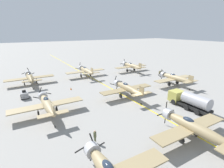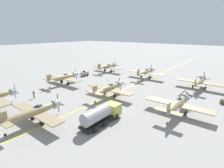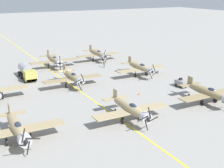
# 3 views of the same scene
# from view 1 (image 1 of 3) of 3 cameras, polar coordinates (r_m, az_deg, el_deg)

# --- Properties ---
(ground_plane) EXTENTS (400.00, 400.00, 0.00)m
(ground_plane) POSITION_cam_1_polar(r_m,az_deg,el_deg) (34.83, 8.32, -6.22)
(ground_plane) COLOR gray
(taxiway_stripe) EXTENTS (0.30, 160.00, 0.01)m
(taxiway_stripe) POSITION_cam_1_polar(r_m,az_deg,el_deg) (34.83, 8.32, -6.21)
(taxiway_stripe) COLOR yellow
(taxiway_stripe) RESTS_ON ground
(airplane_near_center) EXTENTS (12.00, 9.98, 3.80)m
(airplane_near_center) POSITION_cam_1_polar(r_m,az_deg,el_deg) (24.99, 24.90, -12.62)
(airplane_near_center) COLOR #99845B
(airplane_near_center) RESTS_ON ground
(airplane_mid_right) EXTENTS (12.00, 9.98, 3.65)m
(airplane_mid_right) POSITION_cam_1_polar(r_m,az_deg,el_deg) (47.46, 19.86, 1.89)
(airplane_mid_right) COLOR tan
(airplane_mid_right) RESTS_ON ground
(airplane_far_left) EXTENTS (12.00, 9.98, 3.73)m
(airplane_far_left) POSITION_cam_1_polar(r_m,az_deg,el_deg) (50.00, -25.23, 2.01)
(airplane_far_left) COLOR #958158
(airplane_far_left) RESTS_ON ground
(airplane_far_center) EXTENTS (12.00, 9.98, 3.76)m
(airplane_far_center) POSITION_cam_1_polar(r_m,az_deg,el_deg) (53.44, -8.51, 4.39)
(airplane_far_center) COLOR tan
(airplane_far_center) RESTS_ON ground
(airplane_mid_center) EXTENTS (12.00, 9.98, 3.72)m
(airplane_mid_center) POSITION_cam_1_polar(r_m,az_deg,el_deg) (36.92, 5.11, -1.38)
(airplane_mid_center) COLOR #958158
(airplane_mid_center) RESTS_ON ground
(airplane_far_right) EXTENTS (12.00, 9.98, 3.76)m
(airplane_far_right) POSITION_cam_1_polar(r_m,az_deg,el_deg) (60.13, 6.39, 5.91)
(airplane_far_right) COLOR tan
(airplane_far_right) RESTS_ON ground
(airplane_mid_left) EXTENTS (12.00, 9.98, 3.68)m
(airplane_mid_left) POSITION_cam_1_polar(r_m,az_deg,el_deg) (31.01, -20.40, -6.18)
(airplane_mid_left) COLOR tan
(airplane_mid_left) RESTS_ON ground
(fuel_tanker) EXTENTS (2.68, 8.00, 2.98)m
(fuel_tanker) POSITION_cam_1_polar(r_m,az_deg,el_deg) (34.94, 23.91, -4.85)
(fuel_tanker) COLOR black
(fuel_tanker) RESTS_ON ground
(tow_tractor) EXTENTS (1.57, 2.60, 1.79)m
(tow_tractor) POSITION_cam_1_polar(r_m,az_deg,el_deg) (41.16, -26.70, -3.03)
(tow_tractor) COLOR gray
(tow_tractor) RESTS_ON ground
(ground_crew_walking) EXTENTS (0.39, 0.39, 1.80)m
(ground_crew_walking) POSITION_cam_1_polar(r_m,az_deg,el_deg) (23.05, -5.59, -16.60)
(ground_crew_walking) COLOR #515638
(ground_crew_walking) RESTS_ON ground
(supply_crate_by_tanker) EXTENTS (1.21, 1.05, 0.93)m
(supply_crate_by_tanker) POSITION_cam_1_polar(r_m,az_deg,el_deg) (59.10, 15.72, 3.63)
(supply_crate_by_tanker) COLOR brown
(supply_crate_by_tanker) RESTS_ON ground
(traffic_cone) EXTENTS (0.36, 0.36, 0.55)m
(traffic_cone) POSITION_cam_1_polar(r_m,az_deg,el_deg) (43.04, -13.26, -1.48)
(traffic_cone) COLOR orange
(traffic_cone) RESTS_ON ground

